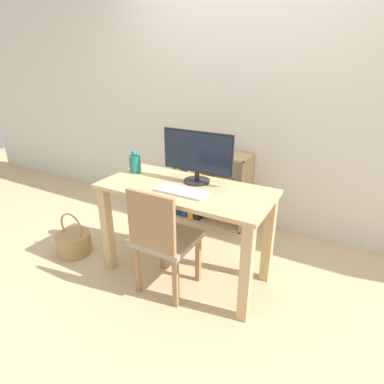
# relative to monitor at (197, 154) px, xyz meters

# --- Properties ---
(ground_plane) EXTENTS (10.00, 10.00, 0.00)m
(ground_plane) POSITION_rel_monitor_xyz_m (-0.02, -0.14, -0.96)
(ground_plane) COLOR #CCB284
(wall_back) EXTENTS (8.00, 0.05, 2.60)m
(wall_back) POSITION_rel_monitor_xyz_m (-0.02, 0.96, 0.34)
(wall_back) COLOR silver
(wall_back) RESTS_ON ground_plane
(desk) EXTENTS (1.26, 0.59, 0.75)m
(desk) POSITION_rel_monitor_xyz_m (-0.02, -0.14, -0.37)
(desk) COLOR tan
(desk) RESTS_ON ground_plane
(monitor) EXTENTS (0.56, 0.20, 0.38)m
(monitor) POSITION_rel_monitor_xyz_m (0.00, 0.00, 0.00)
(monitor) COLOR #232326
(monitor) RESTS_ON desk
(keyboard) EXTENTS (0.37, 0.15, 0.02)m
(keyboard) POSITION_rel_monitor_xyz_m (0.00, -0.24, -0.20)
(keyboard) COLOR silver
(keyboard) RESTS_ON desk
(vase) EXTENTS (0.09, 0.09, 0.18)m
(vase) POSITION_rel_monitor_xyz_m (-0.54, -0.05, -0.13)
(vase) COLOR #1E7266
(vase) RESTS_ON desk
(chair) EXTENTS (0.40, 0.40, 0.83)m
(chair) POSITION_rel_monitor_xyz_m (-0.06, -0.40, -0.51)
(chair) COLOR #9E937F
(chair) RESTS_ON ground_plane
(bookshelf) EXTENTS (0.78, 0.28, 0.75)m
(bookshelf) POSITION_rel_monitor_xyz_m (-0.38, 0.79, -0.61)
(bookshelf) COLOR tan
(bookshelf) RESTS_ON ground_plane
(basket) EXTENTS (0.30, 0.30, 0.39)m
(basket) POSITION_rel_monitor_xyz_m (-1.04, -0.37, -0.86)
(basket) COLOR tan
(basket) RESTS_ON ground_plane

